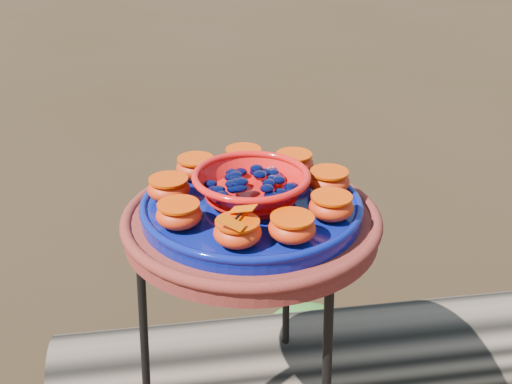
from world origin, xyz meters
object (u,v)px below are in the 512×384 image
(cobalt_plate, at_px, (251,209))
(driftwood_log, at_px, (391,364))
(red_bowl, at_px, (251,188))
(terracotta_saucer, at_px, (251,224))

(cobalt_plate, bearing_deg, driftwood_log, 60.17)
(cobalt_plate, height_order, driftwood_log, cobalt_plate)
(red_bowl, height_order, driftwood_log, red_bowl)
(red_bowl, bearing_deg, terracotta_saucer, 0.00)
(terracotta_saucer, xyz_separation_m, red_bowl, (0.00, 0.00, 0.07))
(cobalt_plate, distance_m, red_bowl, 0.04)
(driftwood_log, bearing_deg, cobalt_plate, -119.83)
(cobalt_plate, bearing_deg, terracotta_saucer, 0.00)
(cobalt_plate, relative_size, red_bowl, 2.00)
(cobalt_plate, xyz_separation_m, driftwood_log, (0.22, 0.39, -0.59))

